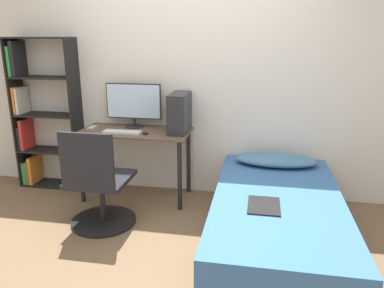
{
  "coord_description": "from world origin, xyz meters",
  "views": [
    {
      "loc": [
        0.75,
        -2.43,
        1.69
      ],
      "look_at": [
        0.17,
        0.71,
        0.75
      ],
      "focal_mm": 35.0,
      "sensor_mm": 36.0,
      "label": 1
    }
  ],
  "objects_px": {
    "bookshelf": "(38,117)",
    "pc_tower": "(180,113)",
    "monitor": "(134,103)",
    "keyboard": "(122,132)",
    "bed": "(276,222)",
    "office_chair": "(99,191)"
  },
  "relations": [
    {
      "from": "bookshelf",
      "to": "pc_tower",
      "type": "xyz_separation_m",
      "value": [
        1.63,
        -0.09,
        0.13
      ]
    },
    {
      "from": "monitor",
      "to": "pc_tower",
      "type": "distance_m",
      "value": 0.54
    },
    {
      "from": "keyboard",
      "to": "pc_tower",
      "type": "bearing_deg",
      "value": 16.33
    },
    {
      "from": "bed",
      "to": "pc_tower",
      "type": "distance_m",
      "value": 1.44
    },
    {
      "from": "monitor",
      "to": "keyboard",
      "type": "bearing_deg",
      "value": -97.48
    },
    {
      "from": "pc_tower",
      "to": "monitor",
      "type": "bearing_deg",
      "value": 167.94
    },
    {
      "from": "office_chair",
      "to": "keyboard",
      "type": "distance_m",
      "value": 0.7
    },
    {
      "from": "office_chair",
      "to": "pc_tower",
      "type": "distance_m",
      "value": 1.11
    },
    {
      "from": "keyboard",
      "to": "monitor",
      "type": "bearing_deg",
      "value": 82.52
    },
    {
      "from": "keyboard",
      "to": "office_chair",
      "type": "bearing_deg",
      "value": -92.9
    },
    {
      "from": "pc_tower",
      "to": "keyboard",
      "type": "bearing_deg",
      "value": -163.67
    },
    {
      "from": "office_chair",
      "to": "bed",
      "type": "relative_size",
      "value": 0.46
    },
    {
      "from": "bookshelf",
      "to": "office_chair",
      "type": "distance_m",
      "value": 1.41
    },
    {
      "from": "monitor",
      "to": "keyboard",
      "type": "relative_size",
      "value": 1.54
    },
    {
      "from": "bookshelf",
      "to": "keyboard",
      "type": "distance_m",
      "value": 1.11
    },
    {
      "from": "bed",
      "to": "monitor",
      "type": "bearing_deg",
      "value": 148.97
    },
    {
      "from": "pc_tower",
      "to": "bookshelf",
      "type": "bearing_deg",
      "value": 176.92
    },
    {
      "from": "bed",
      "to": "monitor",
      "type": "height_order",
      "value": "monitor"
    },
    {
      "from": "bookshelf",
      "to": "office_chair",
      "type": "bearing_deg",
      "value": -38.1
    },
    {
      "from": "office_chair",
      "to": "bed",
      "type": "bearing_deg",
      "value": -2.02
    },
    {
      "from": "bed",
      "to": "pc_tower",
      "type": "bearing_deg",
      "value": 141.04
    },
    {
      "from": "bed",
      "to": "bookshelf",
      "type": "bearing_deg",
      "value": 161.42
    }
  ]
}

